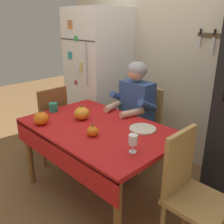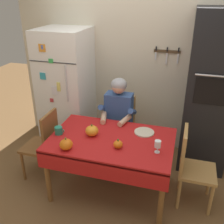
# 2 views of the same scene
# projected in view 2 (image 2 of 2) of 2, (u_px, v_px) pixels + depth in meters

# --- Properties ---
(ground_plane) EXTENTS (10.00, 10.00, 0.00)m
(ground_plane) POSITION_uv_depth(u_px,v_px,m) (109.00, 194.00, 3.20)
(ground_plane) COLOR brown
(ground_plane) RESTS_ON ground
(back_wall_assembly) EXTENTS (3.70, 0.13, 2.60)m
(back_wall_assembly) POSITION_uv_depth(u_px,v_px,m) (139.00, 63.00, 3.80)
(back_wall_assembly) COLOR beige
(back_wall_assembly) RESTS_ON ground
(refrigerator) EXTENTS (0.68, 0.71, 1.80)m
(refrigerator) POSITION_uv_depth(u_px,v_px,m) (67.00, 91.00, 3.88)
(refrigerator) COLOR white
(refrigerator) RESTS_ON ground
(wall_oven) EXTENTS (0.60, 0.64, 2.10)m
(wall_oven) POSITION_uv_depth(u_px,v_px,m) (210.00, 95.00, 3.35)
(wall_oven) COLOR black
(wall_oven) RESTS_ON ground
(dining_table) EXTENTS (1.40, 0.90, 0.74)m
(dining_table) POSITION_uv_depth(u_px,v_px,m) (111.00, 146.00, 2.98)
(dining_table) COLOR brown
(dining_table) RESTS_ON ground
(chair_behind_person) EXTENTS (0.40, 0.40, 0.93)m
(chair_behind_person) POSITION_uv_depth(u_px,v_px,m) (121.00, 124.00, 3.75)
(chair_behind_person) COLOR tan
(chair_behind_person) RESTS_ON ground
(seated_person) EXTENTS (0.47, 0.55, 1.25)m
(seated_person) POSITION_uv_depth(u_px,v_px,m) (117.00, 116.00, 3.49)
(seated_person) COLOR #38384C
(seated_person) RESTS_ON ground
(chair_left_side) EXTENTS (0.40, 0.40, 0.93)m
(chair_left_side) POSITION_uv_depth(u_px,v_px,m) (44.00, 142.00, 3.32)
(chair_left_side) COLOR brown
(chair_left_side) RESTS_ON ground
(chair_right_side) EXTENTS (0.40, 0.40, 0.93)m
(chair_right_side) POSITION_uv_depth(u_px,v_px,m) (191.00, 164.00, 2.91)
(chair_right_side) COLOR tan
(chair_right_side) RESTS_ON ground
(coffee_mug) EXTENTS (0.12, 0.09, 0.09)m
(coffee_mug) POSITION_uv_depth(u_px,v_px,m) (59.00, 131.00, 3.04)
(coffee_mug) COLOR #237F66
(coffee_mug) RESTS_ON dining_table
(wine_glass) EXTENTS (0.07, 0.07, 0.14)m
(wine_glass) POSITION_uv_depth(u_px,v_px,m) (158.00, 144.00, 2.68)
(wine_glass) COLOR white
(wine_glass) RESTS_ON dining_table
(pumpkin_large) EXTENTS (0.15, 0.15, 0.14)m
(pumpkin_large) POSITION_uv_depth(u_px,v_px,m) (92.00, 131.00, 3.01)
(pumpkin_large) COLOR orange
(pumpkin_large) RESTS_ON dining_table
(pumpkin_medium) EXTENTS (0.14, 0.14, 0.14)m
(pumpkin_medium) POSITION_uv_depth(u_px,v_px,m) (66.00, 144.00, 2.75)
(pumpkin_medium) COLOR orange
(pumpkin_medium) RESTS_ON dining_table
(pumpkin_small) EXTENTS (0.10, 0.10, 0.11)m
(pumpkin_small) POSITION_uv_depth(u_px,v_px,m) (118.00, 144.00, 2.78)
(pumpkin_small) COLOR orange
(pumpkin_small) RESTS_ON dining_table
(serving_tray) EXTENTS (0.24, 0.24, 0.02)m
(serving_tray) POSITION_uv_depth(u_px,v_px,m) (144.00, 132.00, 3.08)
(serving_tray) COLOR beige
(serving_tray) RESTS_ON dining_table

